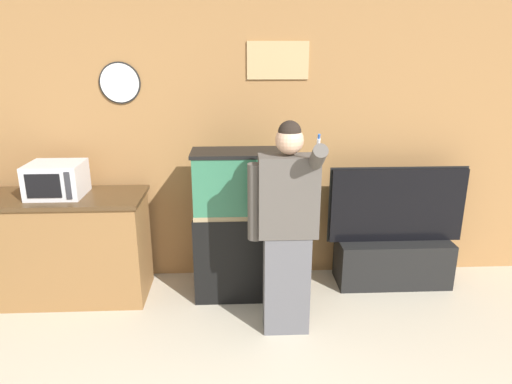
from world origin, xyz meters
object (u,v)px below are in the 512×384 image
at_px(aquarium_on_stand, 241,225).
at_px(person_standing, 286,228).
at_px(counter_island, 55,247).
at_px(microwave, 56,179).
at_px(tv_on_stand, 393,250).

distance_m(aquarium_on_stand, person_standing, 0.68).
xyz_separation_m(aquarium_on_stand, person_standing, (0.33, -0.56, 0.20)).
distance_m(counter_island, microwave, 0.62).
height_order(counter_island, aquarium_on_stand, aquarium_on_stand).
distance_m(microwave, tv_on_stand, 3.06).
bearing_deg(counter_island, aquarium_on_stand, -1.17).
distance_m(counter_island, person_standing, 2.09).
xyz_separation_m(counter_island, microwave, (0.09, 0.01, 0.61)).
xyz_separation_m(counter_island, person_standing, (1.96, -0.60, 0.39)).
bearing_deg(person_standing, tv_on_stand, 33.02).
relative_size(microwave, aquarium_on_stand, 0.33).
height_order(tv_on_stand, person_standing, person_standing).
height_order(counter_island, tv_on_stand, tv_on_stand).
height_order(aquarium_on_stand, tv_on_stand, aquarium_on_stand).
bearing_deg(microwave, person_standing, -18.05).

